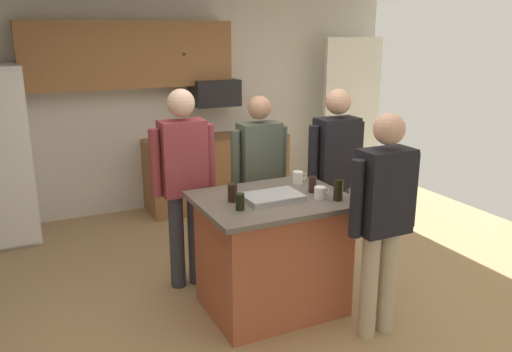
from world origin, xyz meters
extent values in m
plane|color=tan|center=(0.00, 0.00, 0.00)|extent=(7.04, 7.04, 0.00)
cube|color=silver|center=(0.00, 2.80, 1.30)|extent=(6.40, 0.10, 2.60)
cube|color=white|center=(2.60, 2.40, 1.10)|extent=(0.90, 0.06, 2.00)
cube|color=#936038|center=(-0.40, 2.60, 1.92)|extent=(2.40, 0.35, 0.75)
sphere|color=#4C3823|center=(0.20, 2.41, 1.93)|extent=(0.04, 0.04, 0.04)
cube|color=#936038|center=(0.60, 2.48, 0.45)|extent=(1.80, 0.60, 0.90)
sphere|color=#4C3823|center=(1.05, 2.17, 0.45)|extent=(0.04, 0.04, 0.04)
cube|color=white|center=(-1.78, 2.03, 0.93)|extent=(0.41, 0.04, 1.79)
cube|color=black|center=(0.60, 2.50, 1.45)|extent=(0.56, 0.40, 0.32)
cube|color=#AD5638|center=(0.04, -0.15, 0.46)|extent=(1.03, 0.79, 0.91)
cube|color=#60564C|center=(0.04, -0.15, 0.93)|extent=(1.17, 0.93, 0.04)
cylinder|color=tan|center=(0.22, 0.63, 0.40)|extent=(0.13, 0.13, 0.80)
cylinder|color=tan|center=(0.39, 0.63, 0.40)|extent=(0.13, 0.13, 0.80)
cube|color=#4C5647|center=(0.30, 0.63, 1.10)|extent=(0.38, 0.22, 0.60)
sphere|color=tan|center=(0.30, 0.63, 1.53)|extent=(0.22, 0.22, 0.22)
cylinder|color=#4C5647|center=(0.06, 0.63, 1.08)|extent=(0.09, 0.09, 0.54)
cylinder|color=#4C5647|center=(0.54, 0.63, 1.08)|extent=(0.09, 0.09, 0.54)
cylinder|color=#383842|center=(0.78, 0.22, 0.42)|extent=(0.13, 0.13, 0.83)
cylinder|color=#383842|center=(0.95, 0.22, 0.42)|extent=(0.13, 0.13, 0.83)
cube|color=black|center=(0.87, 0.22, 1.15)|extent=(0.38, 0.22, 0.63)
sphere|color=tan|center=(0.87, 0.22, 1.60)|extent=(0.23, 0.23, 0.23)
cylinder|color=black|center=(0.63, 0.22, 1.13)|extent=(0.09, 0.09, 0.56)
cylinder|color=black|center=(1.11, 0.22, 1.13)|extent=(0.09, 0.09, 0.56)
cylinder|color=#383842|center=(-0.54, 0.54, 0.42)|extent=(0.13, 0.13, 0.85)
cylinder|color=#383842|center=(-0.37, 0.54, 0.42)|extent=(0.13, 0.13, 0.85)
cube|color=maroon|center=(-0.46, 0.54, 1.17)|extent=(0.38, 0.22, 0.64)
sphere|color=beige|center=(-0.46, 0.54, 1.63)|extent=(0.23, 0.23, 0.23)
cylinder|color=maroon|center=(-0.70, 0.54, 1.15)|extent=(0.09, 0.09, 0.57)
cylinder|color=maroon|center=(-0.22, 0.54, 1.15)|extent=(0.09, 0.09, 0.57)
cylinder|color=tan|center=(0.49, -0.82, 0.41)|extent=(0.13, 0.13, 0.81)
cylinder|color=tan|center=(0.66, -0.82, 0.41)|extent=(0.13, 0.13, 0.81)
cube|color=black|center=(0.58, -0.82, 1.12)|extent=(0.38, 0.22, 0.61)
sphere|color=tan|center=(0.58, -0.82, 1.56)|extent=(0.22, 0.22, 0.22)
cylinder|color=black|center=(0.34, -0.82, 1.10)|extent=(0.09, 0.09, 0.55)
cylinder|color=black|center=(0.82, -0.82, 1.10)|extent=(0.09, 0.09, 0.55)
cylinder|color=black|center=(-0.28, -0.10, 1.02)|extent=(0.07, 0.07, 0.14)
cylinder|color=black|center=(-0.31, -0.30, 1.01)|extent=(0.07, 0.07, 0.12)
cylinder|color=white|center=(0.40, 0.10, 1.00)|extent=(0.08, 0.08, 0.10)
torus|color=white|center=(0.46, 0.10, 1.01)|extent=(0.06, 0.01, 0.06)
cylinder|color=black|center=(0.39, -0.17, 1.02)|extent=(0.06, 0.06, 0.13)
cylinder|color=white|center=(0.35, -0.33, 1.00)|extent=(0.09, 0.09, 0.09)
torus|color=white|center=(0.41, -0.33, 1.00)|extent=(0.06, 0.01, 0.06)
cylinder|color=black|center=(0.46, -0.42, 1.03)|extent=(0.07, 0.07, 0.16)
cube|color=#B7B7BC|center=(0.01, -0.19, 0.96)|extent=(0.44, 0.30, 0.02)
cube|color=#A8A8AD|center=(0.01, -0.19, 0.98)|extent=(0.44, 0.30, 0.02)
camera|label=1|loc=(-1.76, -3.59, 2.23)|focal=36.82mm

